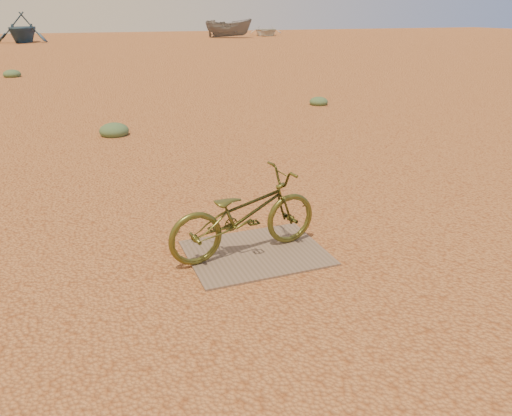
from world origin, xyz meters
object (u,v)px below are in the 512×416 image
object	(u,v)px
plywood_board	(256,253)
boat_mid_right	(229,28)
bicycle	(244,214)
boat_far_left	(22,27)
boat_far_right	(265,31)

from	to	relation	value
plywood_board	boat_mid_right	xyz separation A→B (m)	(13.82, 43.35, 0.84)
bicycle	boat_far_left	xyz separation A→B (m)	(-3.96, 41.79, 0.71)
boat_mid_right	boat_far_right	bearing A→B (deg)	-34.97
plywood_board	boat_far_left	xyz separation A→B (m)	(-4.07, 41.83, 1.16)
bicycle	boat_far_left	size ratio (longest dim) A/B	0.37
boat_far_left	boat_far_right	world-z (taller)	boat_far_left
bicycle	boat_far_right	bearing A→B (deg)	-29.71
plywood_board	boat_far_left	size ratio (longest dim) A/B	0.32
bicycle	plywood_board	bearing A→B (deg)	-116.75
boat_far_left	boat_mid_right	xyz separation A→B (m)	(17.89, 1.52, -0.32)
plywood_board	boat_mid_right	size ratio (longest dim) A/B	0.32
bicycle	boat_far_left	bearing A→B (deg)	-2.09
boat_far_right	boat_mid_right	bearing A→B (deg)	-127.64
boat_mid_right	plywood_board	bearing A→B (deg)	-171.69
plywood_board	boat_far_right	world-z (taller)	boat_far_right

